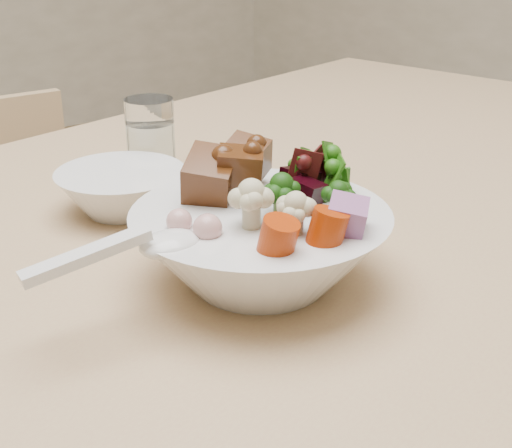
% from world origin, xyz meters
% --- Properties ---
extents(dining_table, '(1.87, 1.28, 0.80)m').
position_xyz_m(dining_table, '(0.08, -0.18, 0.72)').
color(dining_table, tan).
rests_on(dining_table, ground).
extents(chair_far, '(0.38, 0.38, 0.79)m').
position_xyz_m(chair_far, '(-0.06, 0.52, 0.45)').
color(chair_far, tan).
rests_on(chair_far, ground).
extents(food_bowl, '(0.25, 0.25, 0.13)m').
position_xyz_m(food_bowl, '(-0.07, -0.33, 0.85)').
color(food_bowl, white).
rests_on(food_bowl, dining_table).
extents(soup_spoon, '(0.16, 0.05, 0.03)m').
position_xyz_m(soup_spoon, '(-0.19, -0.33, 0.88)').
color(soup_spoon, white).
rests_on(soup_spoon, food_bowl).
extents(water_glass, '(0.06, 0.06, 0.11)m').
position_xyz_m(water_glass, '(-0.01, -0.01, 0.85)').
color(water_glass, white).
rests_on(water_glass, dining_table).
extents(side_bowl, '(0.16, 0.16, 0.05)m').
position_xyz_m(side_bowl, '(-0.09, -0.09, 0.83)').
color(side_bowl, white).
rests_on(side_bowl, dining_table).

